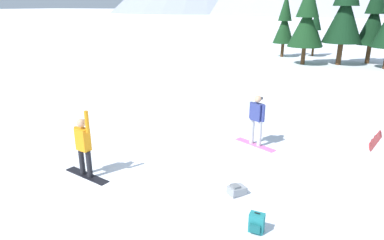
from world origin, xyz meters
name	(u,v)px	position (x,y,z in m)	size (l,w,h in m)	color
ground_plane	(189,174)	(0.00, 0.00, 0.00)	(800.00, 800.00, 0.00)	white
snowboarder_foreground	(84,146)	(-2.61, -1.30, 0.94)	(1.61, 0.59, 2.00)	black
snowboarder_midground	(257,119)	(1.24, 2.89, 0.95)	(1.56, 0.91, 1.79)	pink
loose_snowboard_near_right	(375,140)	(5.08, 4.72, 0.14)	(0.57, 1.80, 0.28)	red
backpack_teal	(257,223)	(2.44, -1.84, 0.21)	(0.32, 0.26, 0.47)	#1E7A7F
backpack_grey	(237,190)	(1.60, -0.52, 0.13)	(0.53, 0.55, 0.28)	gray
pine_tree_twin	(315,31)	(0.89, 26.75, 2.32)	(1.72, 1.72, 4.26)	#472D19
pine_tree_young	(307,19)	(0.62, 21.32, 3.58)	(2.75, 2.75, 6.56)	#472D19
pine_tree_tall	(285,22)	(-1.71, 25.13, 3.13)	(1.91, 1.91, 5.75)	#472D19
pine_tree_leaning	(346,9)	(3.32, 22.35, 4.39)	(3.03, 3.03, 8.05)	#472D19
pine_tree_slender	(374,16)	(5.50, 24.07, 3.81)	(2.35, 2.35, 7.00)	#472D19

